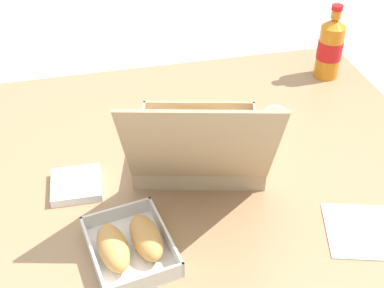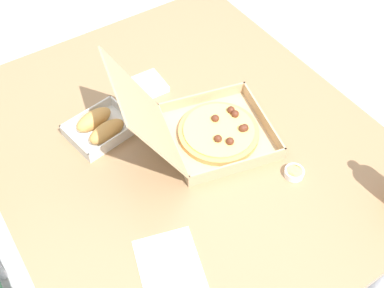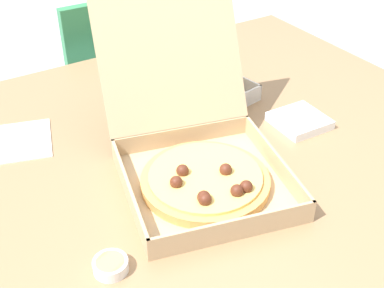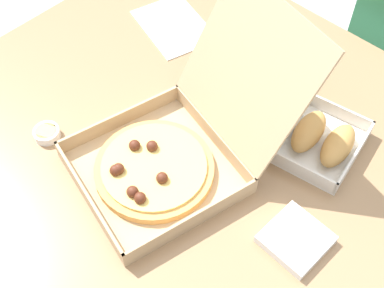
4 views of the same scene
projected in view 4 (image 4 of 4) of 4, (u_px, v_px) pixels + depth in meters
ground_plane at (201, 288)px, 1.66m from camera, size 10.00×10.00×0.00m
dining_table at (205, 177)px, 1.13m from camera, size 1.26×1.09×0.72m
pizza_box_open at (171, 151)px, 1.04m from camera, size 0.39×0.50×0.31m
bread_side_box at (323, 140)px, 1.08m from camera, size 0.18×0.21×0.06m
paper_menu at (174, 26)px, 1.33m from camera, size 0.24×0.20×0.00m
napkin_pile at (296, 239)px, 0.96m from camera, size 0.11×0.11×0.02m
dipping_sauce_cup at (47, 133)px, 1.11m from camera, size 0.06×0.06×0.02m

